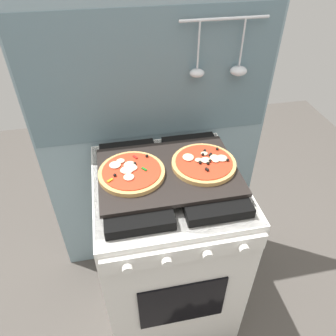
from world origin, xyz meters
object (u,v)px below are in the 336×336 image
object	(u,v)px
baking_tray	(168,172)
pizza_left	(131,172)
stove	(168,245)
pizza_right	(204,163)

from	to	relation	value
baking_tray	pizza_left	world-z (taller)	pizza_left
stove	pizza_left	size ratio (longest dim) A/B	3.55
baking_tray	pizza_right	distance (m)	0.15
baking_tray	pizza_left	size ratio (longest dim) A/B	2.13
stove	pizza_left	bearing A→B (deg)	177.61
baking_tray	pizza_left	xyz separation A→B (m)	(-0.14, 0.00, 0.02)
stove	pizza_right	bearing A→B (deg)	0.63
baking_tray	pizza_right	bearing A→B (deg)	-0.02
stove	pizza_left	world-z (taller)	pizza_left
stove	pizza_right	xyz separation A→B (m)	(0.14, 0.00, 0.48)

